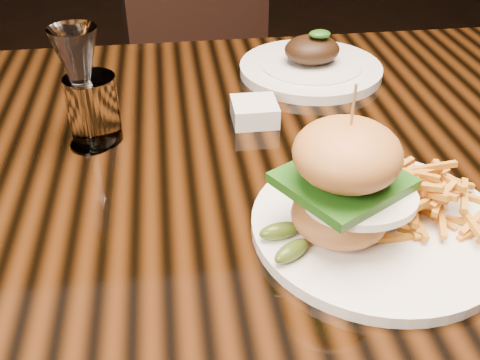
{
  "coord_description": "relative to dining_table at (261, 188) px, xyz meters",
  "views": [
    {
      "loc": [
        -0.13,
        -0.71,
        1.19
      ],
      "look_at": [
        -0.06,
        -0.17,
        0.81
      ],
      "focal_mm": 42.0,
      "sensor_mm": 36.0,
      "label": 1
    }
  ],
  "objects": [
    {
      "name": "chair_far",
      "position": [
        0.01,
        0.89,
        -0.13
      ],
      "size": [
        0.57,
        0.58,
        0.95
      ],
      "rotation": [
        0.0,
        0.0,
        0.29
      ],
      "color": "black",
      "rests_on": "ground"
    },
    {
      "name": "dining_table",
      "position": [
        0.0,
        0.0,
        0.0
      ],
      "size": [
        1.6,
        0.9,
        0.75
      ],
      "color": "black",
      "rests_on": "ground"
    },
    {
      "name": "far_dish",
      "position": [
        0.14,
        0.25,
        0.09
      ],
      "size": [
        0.27,
        0.27,
        0.09
      ],
      "rotation": [
        0.0,
        0.0,
        0.0
      ],
      "color": "silver",
      "rests_on": "dining_table"
    },
    {
      "name": "wine_glass",
      "position": [
        -0.26,
        0.04,
        0.21
      ],
      "size": [
        0.07,
        0.07,
        0.18
      ],
      "color": "white",
      "rests_on": "dining_table"
    },
    {
      "name": "water_tumbler",
      "position": [
        -0.25,
        0.06,
        0.13
      ],
      "size": [
        0.08,
        0.08,
        0.1
      ],
      "primitive_type": "cylinder",
      "color": "white",
      "rests_on": "dining_table"
    },
    {
      "name": "ramekin",
      "position": [
        0.0,
        0.08,
        0.09
      ],
      "size": [
        0.09,
        0.09,
        0.03
      ],
      "primitive_type": "cube",
      "rotation": [
        0.0,
        0.0,
        -0.21
      ],
      "color": "silver",
      "rests_on": "dining_table"
    },
    {
      "name": "burger_plate",
      "position": [
        0.1,
        -0.21,
        0.13
      ],
      "size": [
        0.31,
        0.31,
        0.21
      ],
      "rotation": [
        0.0,
        0.0,
        0.32
      ],
      "color": "silver",
      "rests_on": "dining_table"
    }
  ]
}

